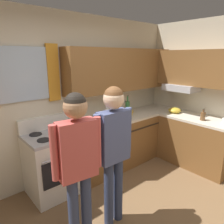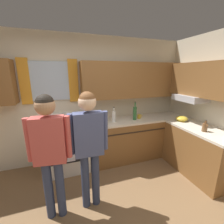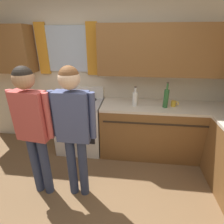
{
  "view_description": "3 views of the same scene",
  "coord_description": "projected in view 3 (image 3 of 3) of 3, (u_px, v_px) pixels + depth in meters",
  "views": [
    {
      "loc": [
        -1.49,
        -1.09,
        1.95
      ],
      "look_at": [
        0.22,
        0.9,
        1.26
      ],
      "focal_mm": 33.61,
      "sensor_mm": 36.0,
      "label": 1
    },
    {
      "loc": [
        -0.37,
        -1.27,
        1.87
      ],
      "look_at": [
        0.29,
        0.66,
        1.34
      ],
      "focal_mm": 24.05,
      "sensor_mm": 36.0,
      "label": 2
    },
    {
      "loc": [
        0.55,
        -1.15,
        1.91
      ],
      "look_at": [
        0.34,
        0.68,
        1.12
      ],
      "focal_mm": 28.15,
      "sensor_mm": 36.0,
      "label": 3
    }
  ],
  "objects": [
    {
      "name": "bottle_wine_green",
      "position": [
        166.0,
        98.0,
        2.68
      ],
      "size": [
        0.08,
        0.08,
        0.39
      ],
      "color": "#2D6633",
      "rests_on": "kitchen_counter_run"
    },
    {
      "name": "back_wall_unit",
      "position": [
        104.0,
        65.0,
        2.93
      ],
      "size": [
        4.6,
        0.42,
        2.6
      ],
      "color": "beige",
      "rests_on": "ground"
    },
    {
      "name": "mug_mustard_yellow",
      "position": [
        174.0,
        104.0,
        2.76
      ],
      "size": [
        0.12,
        0.08,
        0.09
      ],
      "color": "gold",
      "rests_on": "kitchen_counter_run"
    },
    {
      "name": "bottle_milk_white",
      "position": [
        135.0,
        99.0,
        2.75
      ],
      "size": [
        0.08,
        0.08,
        0.31
      ],
      "color": "white",
      "rests_on": "kitchen_counter_run"
    },
    {
      "name": "adult_left",
      "position": [
        32.0,
        121.0,
        1.98
      ],
      "size": [
        0.51,
        0.22,
        1.65
      ],
      "color": "#2D3856",
      "rests_on": "ground"
    },
    {
      "name": "kitchen_counter_run",
      "position": [
        191.0,
        143.0,
        2.63
      ],
      "size": [
        2.23,
        1.86,
        0.9
      ],
      "color": "brown",
      "rests_on": "ground"
    },
    {
      "name": "stove_oven",
      "position": [
        81.0,
        125.0,
        3.12
      ],
      "size": [
        0.76,
        0.67,
        1.1
      ],
      "color": "silver",
      "rests_on": "ground"
    },
    {
      "name": "adult_in_plaid",
      "position": [
        73.0,
        122.0,
        1.94
      ],
      "size": [
        0.51,
        0.22,
        1.66
      ],
      "color": "#2D3856",
      "rests_on": "ground"
    }
  ]
}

